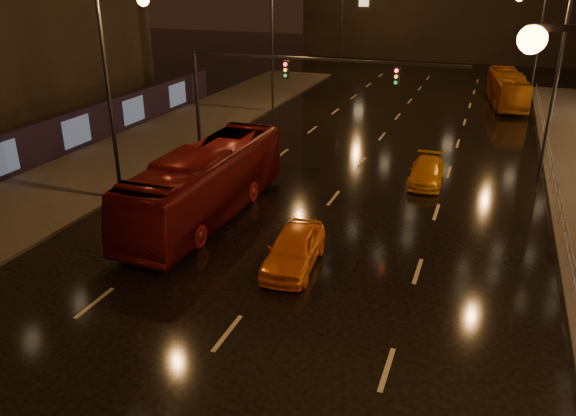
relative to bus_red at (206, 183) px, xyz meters
The scene contains 8 objects.
ground 9.53m from the bus_red, 59.03° to the left, with size 140.00×140.00×0.00m, color black.
sidewalk_left 9.32m from the bus_red, 160.62° to the left, with size 7.00×70.00×0.15m, color #38332D.
traffic_signal 8.64m from the bus_red, 91.63° to the left, with size 15.31×0.32×6.20m.
railing_right 16.22m from the bus_red, 21.92° to the left, with size 0.05×56.00×1.00m.
bus_red is the anchor object (origin of this frame).
bus_curb 31.95m from the bus_red, 66.85° to the left, with size 2.27×9.68×2.70m, color #AA5911.
taxi_near 6.28m from the bus_red, 30.99° to the right, with size 1.76×4.36×1.49m, color orange.
taxi_far 11.90m from the bus_red, 41.86° to the left, with size 1.69×4.16×1.21m, color orange.
Camera 1 is at (6.81, -9.00, 10.40)m, focal length 35.00 mm.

